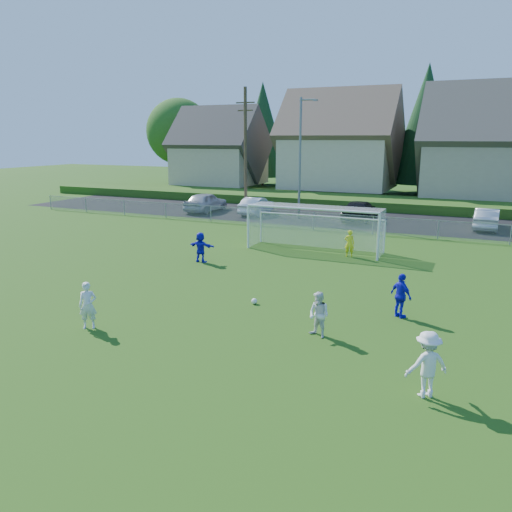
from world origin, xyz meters
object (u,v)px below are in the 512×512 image
object	(u,v)px
player_white_a	(88,305)
soccer_goal	(316,221)
goalkeeper	(349,243)
car_d	(360,211)
soccer_ball	(254,301)
car_a	(206,202)
player_blue_b	(201,247)
car_f	(487,219)
player_blue_a	(401,296)
player_white_b	(319,315)
car_b	(256,206)
player_white_c	(427,364)

from	to	relation	value
player_white_a	soccer_goal	xyz separation A→B (m)	(3.22, 14.32, 0.84)
goalkeeper	car_d	distance (m)	11.99
soccer_ball	car_a	bearing A→B (deg)	124.15
player_white_a	soccer_ball	bearing A→B (deg)	15.22
player_blue_b	player_white_a	bearing A→B (deg)	100.76
car_d	car_f	distance (m)	8.71
player_blue_a	car_a	size ratio (longest dim) A/B	0.33
player_white_a	player_blue_a	bearing A→B (deg)	-3.39
player_white_b	car_d	distance (m)	23.24
car_a	soccer_goal	xyz separation A→B (m)	(12.93, -10.30, 0.81)
player_blue_a	car_d	xyz separation A→B (m)	(-6.00, 20.06, -0.05)
soccer_goal	player_blue_b	bearing A→B (deg)	-131.32
player_blue_a	player_white_a	bearing A→B (deg)	67.39
player_white_a	car_a	distance (m)	26.46
goalkeeper	player_white_b	bearing A→B (deg)	84.29
player_blue_a	goalkeeper	xyz separation A→B (m)	(-3.86, 8.26, -0.08)
player_white_b	car_d	bearing A→B (deg)	122.19
car_d	soccer_goal	size ratio (longest dim) A/B	0.69
soccer_ball	car_a	size ratio (longest dim) A/B	0.05
player_blue_b	car_b	xyz separation A→B (m)	(-4.00, 15.69, -0.06)
goalkeeper	car_d	world-z (taller)	car_d
car_a	soccer_goal	bearing A→B (deg)	142.54
player_blue_a	goalkeeper	world-z (taller)	player_blue_a
goalkeeper	player_white_a	bearing A→B (deg)	53.58
player_blue_a	player_blue_b	world-z (taller)	player_blue_a
player_white_b	car_f	xyz separation A→B (m)	(4.79, 22.94, -0.01)
player_blue_a	car_a	bearing A→B (deg)	-7.97
player_white_a	car_a	xyz separation A→B (m)	(-9.71, 24.61, 0.03)
player_white_a	car_b	size ratio (longest dim) A/B	0.37
car_a	car_b	world-z (taller)	car_a
player_white_a	car_f	xyz separation A→B (m)	(11.92, 25.34, -0.07)
car_f	player_white_a	bearing A→B (deg)	66.67
player_blue_b	car_d	size ratio (longest dim) A/B	0.30
soccer_ball	goalkeeper	bearing A→B (deg)	81.32
soccer_ball	car_b	world-z (taller)	car_b
player_blue_b	car_a	distance (m)	17.53
soccer_goal	goalkeeper	bearing A→B (deg)	-20.74
player_white_b	soccer_goal	size ratio (longest dim) A/B	0.20
player_blue_b	car_b	size ratio (longest dim) A/B	0.36
player_white_c	player_blue_a	world-z (taller)	player_white_c
player_blue_a	car_a	distance (m)	27.07
soccer_ball	player_blue_a	bearing A→B (deg)	8.66
car_d	car_f	bearing A→B (deg)	179.41
player_white_c	car_d	world-z (taller)	player_white_c
car_d	soccer_goal	xyz separation A→B (m)	(0.01, -10.99, 0.88)
car_d	car_f	xyz separation A→B (m)	(8.71, 0.03, -0.03)
player_blue_b	soccer_goal	bearing A→B (deg)	-127.91
player_blue_a	soccer_goal	xyz separation A→B (m)	(-5.99, 9.07, 0.83)
player_white_a	player_blue_b	bearing A→B (deg)	64.26
player_white_a	player_white_b	size ratio (longest dim) A/B	1.07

